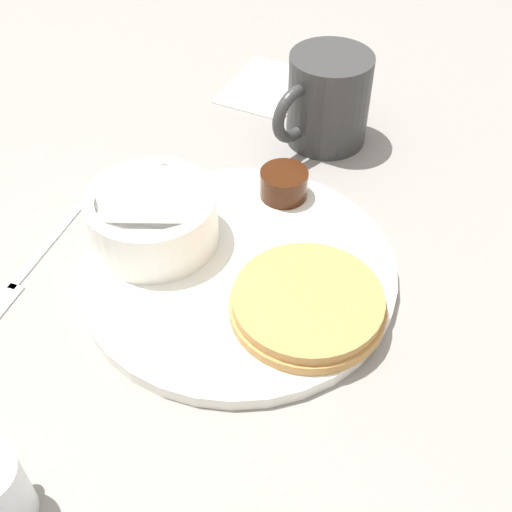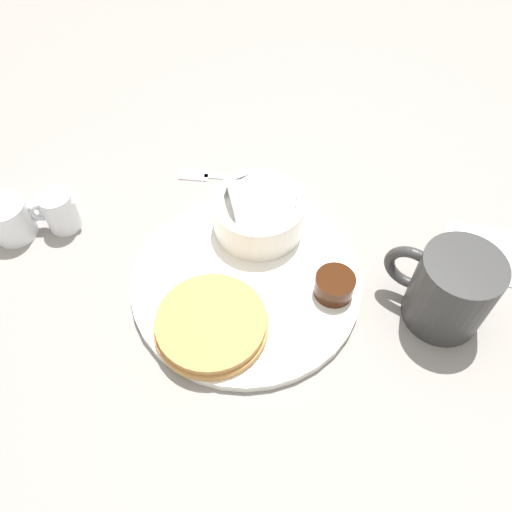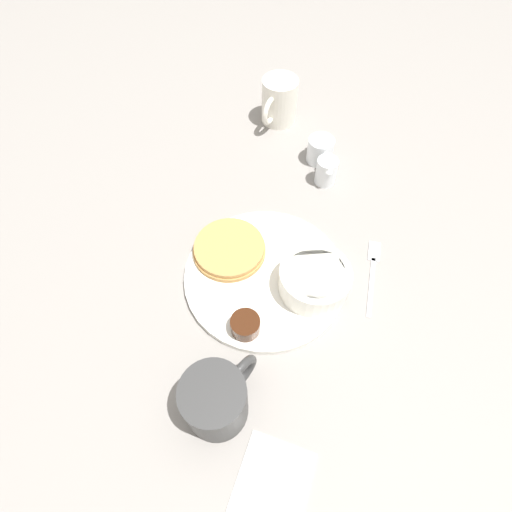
{
  "view_description": "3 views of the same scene",
  "coord_description": "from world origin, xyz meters",
  "px_view_note": "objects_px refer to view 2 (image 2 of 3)",
  "views": [
    {
      "loc": [
        -0.34,
        -0.17,
        0.4
      ],
      "look_at": [
        -0.0,
        -0.02,
        0.03
      ],
      "focal_mm": 45.0,
      "sensor_mm": 36.0,
      "label": 1
    },
    {
      "loc": [
        0.07,
        -0.32,
        0.49
      ],
      "look_at": [
        0.01,
        0.01,
        0.05
      ],
      "focal_mm": 35.0,
      "sensor_mm": 36.0,
      "label": 2
    },
    {
      "loc": [
        0.33,
        0.09,
        0.58
      ],
      "look_at": [
        -0.01,
        -0.02,
        0.05
      ],
      "focal_mm": 28.0,
      "sensor_mm": 36.0,
      "label": 3
    }
  ],
  "objects_px": {
    "creamer_pitcher_near": "(59,211)",
    "fork": "(219,176)",
    "bowl": "(260,213)",
    "creamer_pitcher_far": "(10,220)",
    "plate": "(246,281)",
    "coffee_mug": "(449,286)"
  },
  "relations": [
    {
      "from": "bowl",
      "to": "creamer_pitcher_near",
      "type": "distance_m",
      "value": 0.25
    },
    {
      "from": "bowl",
      "to": "creamer_pitcher_near",
      "type": "height_order",
      "value": "bowl"
    },
    {
      "from": "plate",
      "to": "creamer_pitcher_near",
      "type": "xyz_separation_m",
      "value": [
        -0.25,
        0.05,
        0.02
      ]
    },
    {
      "from": "plate",
      "to": "creamer_pitcher_far",
      "type": "height_order",
      "value": "creamer_pitcher_far"
    },
    {
      "from": "coffee_mug",
      "to": "fork",
      "type": "height_order",
      "value": "coffee_mug"
    },
    {
      "from": "creamer_pitcher_near",
      "to": "fork",
      "type": "height_order",
      "value": "creamer_pitcher_near"
    },
    {
      "from": "plate",
      "to": "bowl",
      "type": "xyz_separation_m",
      "value": [
        0.0,
        0.08,
        0.03
      ]
    },
    {
      "from": "plate",
      "to": "bowl",
      "type": "height_order",
      "value": "bowl"
    },
    {
      "from": "creamer_pitcher_near",
      "to": "creamer_pitcher_far",
      "type": "distance_m",
      "value": 0.06
    },
    {
      "from": "plate",
      "to": "bowl",
      "type": "bearing_deg",
      "value": 89.14
    },
    {
      "from": "creamer_pitcher_far",
      "to": "fork",
      "type": "distance_m",
      "value": 0.27
    },
    {
      "from": "creamer_pitcher_far",
      "to": "bowl",
      "type": "bearing_deg",
      "value": 10.6
    },
    {
      "from": "creamer_pitcher_near",
      "to": "fork",
      "type": "xyz_separation_m",
      "value": [
        0.18,
        0.12,
        -0.03
      ]
    },
    {
      "from": "plate",
      "to": "coffee_mug",
      "type": "height_order",
      "value": "coffee_mug"
    },
    {
      "from": "plate",
      "to": "creamer_pitcher_far",
      "type": "bearing_deg",
      "value": 175.52
    },
    {
      "from": "bowl",
      "to": "creamer_pitcher_far",
      "type": "xyz_separation_m",
      "value": [
        -0.31,
        -0.06,
        -0.01
      ]
    },
    {
      "from": "creamer_pitcher_near",
      "to": "fork",
      "type": "relative_size",
      "value": 0.4
    },
    {
      "from": "creamer_pitcher_far",
      "to": "fork",
      "type": "height_order",
      "value": "creamer_pitcher_far"
    },
    {
      "from": "coffee_mug",
      "to": "creamer_pitcher_far",
      "type": "xyz_separation_m",
      "value": [
        -0.52,
        0.02,
        -0.02
      ]
    },
    {
      "from": "creamer_pitcher_far",
      "to": "fork",
      "type": "bearing_deg",
      "value": 32.45
    },
    {
      "from": "coffee_mug",
      "to": "creamer_pitcher_near",
      "type": "relative_size",
      "value": 1.95
    },
    {
      "from": "creamer_pitcher_near",
      "to": "bowl",
      "type": "bearing_deg",
      "value": 7.57
    }
  ]
}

